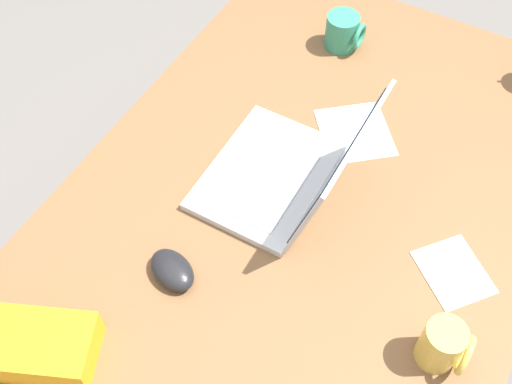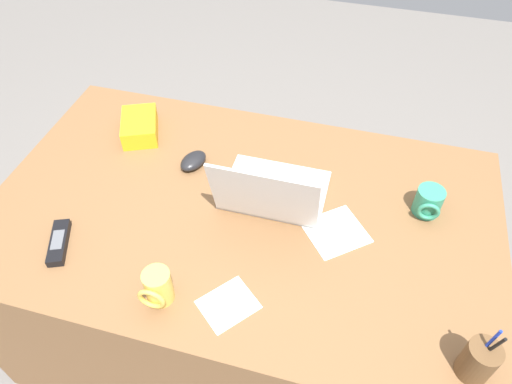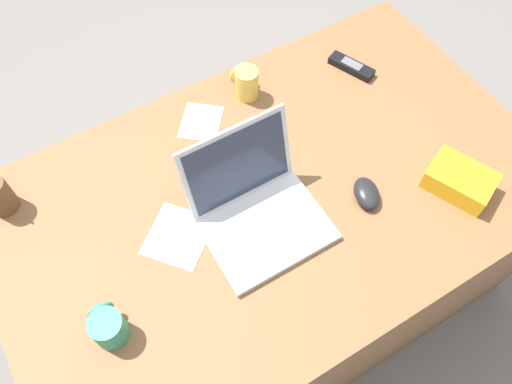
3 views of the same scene
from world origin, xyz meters
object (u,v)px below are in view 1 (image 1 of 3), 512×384
Objects in this scene: laptop at (289,173)px; coffee_mug_white at (343,32)px; snack_bag at (45,347)px; coffee_mug_tall at (443,346)px; computer_mouse at (172,270)px.

coffee_mug_white is at bearing -169.08° from laptop.
snack_bag is (0.52, -0.20, -0.02)m from laptop.
coffee_mug_tall is at bearing 36.61° from coffee_mug_white.
laptop is 0.46m from coffee_mug_white.
coffee_mug_tall is at bearing 118.90° from snack_bag.
laptop reaches higher than computer_mouse.
snack_bag is at bearing -6.51° from coffee_mug_white.
coffee_mug_white is at bearing 173.49° from snack_bag.
coffee_mug_tall is (-0.09, 0.49, 0.03)m from computer_mouse.
computer_mouse is 0.59× the size of snack_bag.
computer_mouse is 0.26m from snack_bag.
coffee_mug_tall is at bearing 120.49° from computer_mouse.
coffee_mug_white is 0.80m from coffee_mug_tall.
laptop is at bearing -178.52° from computer_mouse.
computer_mouse is at bearing -79.38° from coffee_mug_tall.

